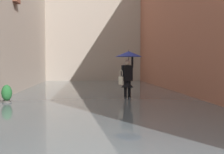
{
  "coord_description": "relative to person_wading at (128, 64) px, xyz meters",
  "views": [
    {
      "loc": [
        0.49,
        2.63,
        1.53
      ],
      "look_at": [
        -0.44,
        -8.39,
        1.03
      ],
      "focal_mm": 46.75,
      "sensor_mm": 36.0,
      "label": 1
    }
  ],
  "objects": [
    {
      "name": "potted_plant_mid_right",
      "position": [
        4.4,
        1.33,
        -1.09
      ],
      "size": [
        0.36,
        0.36,
        0.81
      ],
      "color": "#66605B",
      "rests_on": "ground_plane"
    },
    {
      "name": "person_wading",
      "position": [
        0.0,
        0.0,
        0.0
      ],
      "size": [
        1.1,
        1.1,
        2.1
      ],
      "color": "#4C4233",
      "rests_on": "ground_plane"
    },
    {
      "name": "flood_water",
      "position": [
        1.14,
        -1.13,
        -1.42
      ],
      "size": [
        8.19,
        26.18,
        0.2
      ],
      "primitive_type": "cube",
      "color": "#515B60",
      "rests_on": "ground_plane"
    },
    {
      "name": "ground_plane",
      "position": [
        1.14,
        -1.13,
        -1.52
      ],
      "size": [
        60.0,
        60.0,
        0.0
      ],
      "primitive_type": "plane",
      "color": "gray"
    },
    {
      "name": "building_facade_left",
      "position": [
        -3.45,
        -1.13,
        2.88
      ],
      "size": [
        2.04,
        24.18,
        8.78
      ],
      "color": "#935642",
      "rests_on": "ground_plane"
    }
  ]
}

